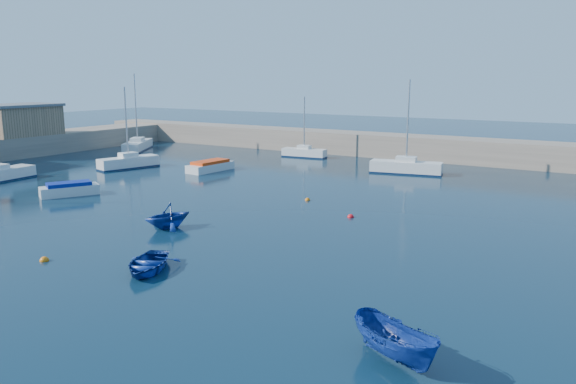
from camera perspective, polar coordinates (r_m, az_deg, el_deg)
The scene contains 15 objects.
ground at distance 27.61m, azimuth -18.29°, elevation -8.54°, with size 220.00×220.00×0.00m, color #0C2435.
back_wall at distance 66.16m, azimuth 13.46°, elevation 4.41°, with size 96.00×4.50×2.60m, color gray.
brick_shed_a at distance 74.33m, azimuth -25.64°, elevation 6.52°, with size 6.00×8.00×3.40m, color #8F7153.
sailboat_3 at distance 60.16m, azimuth -15.90°, elevation 2.96°, with size 3.34×6.43×8.26m.
sailboat_4 at distance 75.02m, azimuth -15.02°, elevation 4.63°, with size 5.62×7.42×9.67m.
sailboat_5 at distance 65.80m, azimuth 1.65°, elevation 4.04°, with size 5.36×2.03×7.02m.
sailboat_6 at distance 55.78m, azimuth 11.90°, elevation 2.52°, with size 7.04×3.11×9.01m.
motorboat_1 at distance 47.74m, azimuth -21.33°, elevation 0.27°, with size 3.42×4.57×1.07m.
motorboat_2 at distance 56.61m, azimuth -7.89°, elevation 2.63°, with size 2.25×5.32×1.07m.
dinghy_center at distance 28.18m, azimuth -14.09°, elevation -7.07°, with size 2.59×3.63×0.75m, color navy.
dinghy_left at distance 35.59m, azimuth -12.14°, elevation -2.37°, with size 2.60×3.01×1.58m, color navy.
dinghy_right at distance 19.30m, azimuth 10.88°, elevation -14.81°, with size 1.39×3.70×1.43m, color navy.
buoy_0 at distance 31.48m, azimuth -23.51°, elevation -6.44°, with size 0.47×0.47×0.47m, color #D3650B.
buoy_1 at distance 37.87m, azimuth 6.38°, elevation -2.57°, with size 0.45×0.45×0.45m, color red.
buoy_3 at distance 42.81m, azimuth 2.00°, elevation -0.85°, with size 0.41×0.41×0.41m, color #D3650B.
Camera 1 is at (20.10, -16.53, 9.23)m, focal length 35.00 mm.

